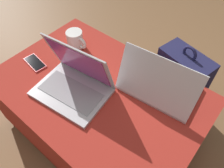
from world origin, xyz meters
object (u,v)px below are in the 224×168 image
object	(u,v)px
laptop_near	(74,82)
laptop_far	(159,86)
coffee_mug	(76,40)
backpack	(179,84)
cell_phone	(35,63)

from	to	relation	value
laptop_near	laptop_far	bearing A→B (deg)	29.58
laptop_near	coffee_mug	world-z (taller)	laptop_near
laptop_far	backpack	xyz separation A→B (m)	(0.01, 0.31, -0.26)
laptop_near	cell_phone	world-z (taller)	laptop_near
backpack	coffee_mug	size ratio (longest dim) A/B	4.00
laptop_far	cell_phone	size ratio (longest dim) A/B	2.65
laptop_near	cell_phone	bearing A→B (deg)	175.96
backpack	coffee_mug	distance (m)	0.69
laptop_far	coffee_mug	bearing A→B (deg)	-4.48
laptop_near	laptop_far	size ratio (longest dim) A/B	0.96
laptop_far	laptop_near	bearing A→B (deg)	31.02
cell_phone	coffee_mug	xyz separation A→B (m)	(0.07, 0.24, 0.04)
laptop_near	coffee_mug	distance (m)	0.32
laptop_far	coffee_mug	world-z (taller)	laptop_far
laptop_near	cell_phone	distance (m)	0.30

